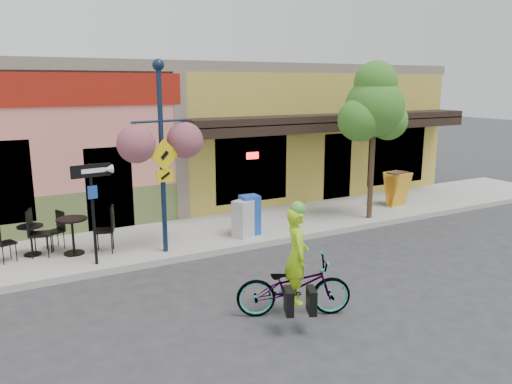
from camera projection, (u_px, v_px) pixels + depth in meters
ground at (276, 253)px, 11.68m from camera, size 90.00×90.00×0.00m
sidewalk at (238, 229)px, 13.38m from camera, size 24.00×3.00×0.15m
curb at (264, 244)px, 12.14m from camera, size 24.00×0.12×0.15m
building at (167, 131)px, 17.62m from camera, size 18.20×8.20×4.50m
bicycle at (294, 287)px, 8.47m from camera, size 2.06×1.42×1.03m
cyclist_rider at (296, 269)px, 8.43m from camera, size 0.60×0.71×1.64m
lamp_post at (162, 159)px, 10.91m from camera, size 1.43×0.76×4.26m
one_way_sign at (93, 215)px, 10.34m from camera, size 0.84×0.29×2.15m
cafe_set_left at (73, 231)px, 11.08m from camera, size 1.98×1.39×1.08m
cafe_set_right at (31, 236)px, 11.02m from camera, size 1.64×1.23×0.88m
newspaper_box_blue at (250, 215)px, 12.55m from camera, size 0.47×0.42×1.00m
newspaper_box_grey at (243, 219)px, 12.34m from camera, size 0.54×0.51×0.92m
street_tree at (373, 141)px, 13.74m from camera, size 2.01×2.01×4.40m
sandwich_board at (402, 190)px, 15.33m from camera, size 0.69×0.54×1.07m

